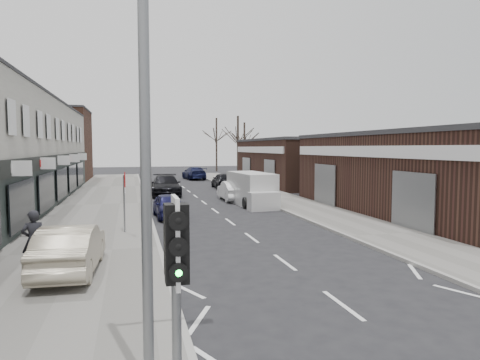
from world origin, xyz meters
TOP-DOWN VIEW (x-y plane):
  - ground at (0.00, 0.00)m, footprint 160.00×160.00m
  - pavement_left at (-6.75, 22.00)m, footprint 5.50×64.00m
  - pavement_right at (5.75, 22.00)m, footprint 3.50×64.00m
  - brick_block_far at (-13.50, 45.00)m, footprint 8.00×10.00m
  - right_unit_near at (12.50, 14.00)m, footprint 10.00×18.00m
  - right_unit_far at (12.50, 34.00)m, footprint 10.00×16.00m
  - tree_far_a at (9.00, 48.00)m, footprint 3.60×3.60m
  - tree_far_b at (11.50, 54.00)m, footprint 3.60×3.60m
  - tree_far_c at (8.50, 60.00)m, footprint 3.60×3.60m
  - traffic_light at (-4.40, -2.02)m, footprint 0.28×0.60m
  - street_lamp at (-4.53, -0.80)m, footprint 2.23×0.22m
  - warning_sign at (-5.16, 12.00)m, footprint 0.12×0.80m
  - white_van at (2.88, 19.89)m, footprint 2.34×5.68m
  - sedan_on_pavement at (-6.67, 6.14)m, footprint 1.73×4.42m
  - pedestrian at (-7.74, 6.52)m, footprint 0.75×0.58m
  - parked_car_left_a at (-2.90, 16.21)m, footprint 1.71×3.87m
  - parked_car_left_b at (-2.20, 27.04)m, footprint 2.50×5.68m
  - parked_car_right_a at (2.20, 22.71)m, footprint 1.55×4.30m
  - parked_car_right_b at (3.50, 31.77)m, footprint 1.89×4.44m
  - parked_car_right_c at (2.50, 43.78)m, footprint 2.56×5.37m

SIDE VIEW (x-z plane):
  - ground at x=0.00m, z-range 0.00..0.00m
  - tree_far_a at x=9.00m, z-range -4.00..4.00m
  - tree_far_b at x=11.50m, z-range -3.75..3.75m
  - tree_far_c at x=8.50m, z-range -4.25..4.25m
  - pavement_left at x=-6.75m, z-range 0.00..0.12m
  - pavement_right at x=5.75m, z-range 0.00..0.12m
  - parked_car_left_a at x=-2.90m, z-range 0.00..1.29m
  - parked_car_right_a at x=2.20m, z-range 0.00..1.41m
  - parked_car_right_b at x=3.50m, z-range 0.00..1.50m
  - parked_car_right_c at x=2.50m, z-range 0.00..1.51m
  - parked_car_left_b at x=-2.20m, z-range 0.00..1.62m
  - sedan_on_pavement at x=-6.67m, z-range 0.12..1.55m
  - white_van at x=2.88m, z-range -0.06..2.09m
  - pedestrian at x=-7.74m, z-range 0.12..1.97m
  - warning_sign at x=-5.16m, z-range 0.85..3.55m
  - right_unit_near at x=12.50m, z-range 0.00..4.50m
  - right_unit_far at x=12.50m, z-range 0.00..4.50m
  - traffic_light at x=-4.40m, z-range 0.86..3.96m
  - brick_block_far at x=-13.50m, z-range 0.00..8.00m
  - street_lamp at x=-4.53m, z-range 0.62..8.62m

